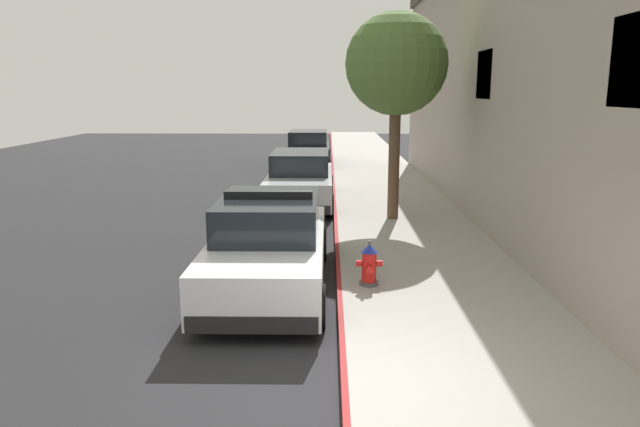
# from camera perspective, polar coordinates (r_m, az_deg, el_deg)

# --- Properties ---
(ground_plane) EXTENTS (29.65, 60.00, 0.20)m
(ground_plane) POSITION_cam_1_polar(r_m,az_deg,el_deg) (16.93, -13.22, -0.20)
(ground_plane) COLOR #232326
(sidewalk_pavement) EXTENTS (3.34, 60.00, 0.13)m
(sidewalk_pavement) POSITION_cam_1_polar(r_m,az_deg,el_deg) (16.51, 7.41, 0.30)
(sidewalk_pavement) COLOR #9E9991
(sidewalk_pavement) RESTS_ON ground
(curb_painted_edge) EXTENTS (0.08, 60.00, 0.13)m
(curb_painted_edge) POSITION_cam_1_polar(r_m,az_deg,el_deg) (16.40, 1.46, 0.32)
(curb_painted_edge) COLOR maroon
(curb_painted_edge) RESTS_ON ground
(storefront_building) EXTENTS (5.72, 24.78, 7.05)m
(storefront_building) POSITION_cam_1_polar(r_m,az_deg,el_deg) (15.36, 25.62, 11.43)
(storefront_building) COLOR gray
(storefront_building) RESTS_ON ground
(police_cruiser) EXTENTS (1.94, 4.84, 1.68)m
(police_cruiser) POSITION_cam_1_polar(r_m,az_deg,el_deg) (10.09, -4.93, -3.11)
(police_cruiser) COLOR white
(police_cruiser) RESTS_ON ground
(parked_car_silver_ahead) EXTENTS (1.94, 4.84, 1.56)m
(parked_car_silver_ahead) POSITION_cam_1_polar(r_m,az_deg,el_deg) (17.45, -1.90, 3.27)
(parked_car_silver_ahead) COLOR #B2B5BA
(parked_car_silver_ahead) RESTS_ON ground
(parked_car_dark_far) EXTENTS (1.94, 4.84, 1.56)m
(parked_car_dark_far) POSITION_cam_1_polar(r_m,az_deg,el_deg) (26.36, -1.15, 6.18)
(parked_car_dark_far) COLOR black
(parked_car_dark_far) RESTS_ON ground
(fire_hydrant) EXTENTS (0.44, 0.40, 0.76)m
(fire_hydrant) POSITION_cam_1_polar(r_m,az_deg,el_deg) (9.93, 4.76, -4.94)
(fire_hydrant) COLOR #4C4C51
(fire_hydrant) RESTS_ON sidewalk_pavement
(street_tree) EXTENTS (2.49, 2.49, 5.07)m
(street_tree) POSITION_cam_1_polar(r_m,az_deg,el_deg) (14.88, 7.37, 13.98)
(street_tree) COLOR brown
(street_tree) RESTS_ON sidewalk_pavement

